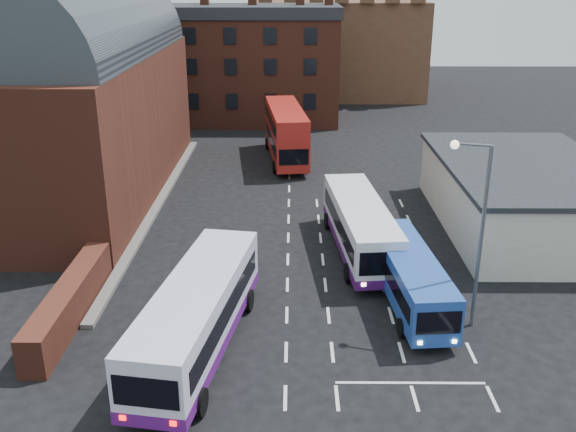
{
  "coord_description": "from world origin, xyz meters",
  "views": [
    {
      "loc": [
        0.26,
        -24.63,
        15.37
      ],
      "look_at": [
        0.0,
        10.0,
        2.2
      ],
      "focal_mm": 40.0,
      "sensor_mm": 36.0,
      "label": 1
    }
  ],
  "objects_px": {
    "bus_red_double": "(286,133)",
    "pedestrian_red": "(141,381)",
    "bus_white_inbound": "(360,224)",
    "bus_blue": "(410,275)",
    "street_lamp": "(476,219)",
    "bus_white_outbound": "(197,311)",
    "pedestrian_beige": "(190,342)"
  },
  "relations": [
    {
      "from": "pedestrian_beige",
      "to": "bus_white_outbound",
      "type": "bearing_deg",
      "value": -110.99
    },
    {
      "from": "bus_white_inbound",
      "to": "street_lamp",
      "type": "bearing_deg",
      "value": 111.8
    },
    {
      "from": "street_lamp",
      "to": "pedestrian_red",
      "type": "bearing_deg",
      "value": -158.18
    },
    {
      "from": "bus_white_inbound",
      "to": "street_lamp",
      "type": "distance_m",
      "value": 9.74
    },
    {
      "from": "bus_white_inbound",
      "to": "bus_red_double",
      "type": "xyz_separation_m",
      "value": [
        -4.47,
        19.77,
        0.63
      ]
    },
    {
      "from": "bus_blue",
      "to": "pedestrian_red",
      "type": "relative_size",
      "value": 6.71
    },
    {
      "from": "bus_white_inbound",
      "to": "pedestrian_red",
      "type": "height_order",
      "value": "bus_white_inbound"
    },
    {
      "from": "bus_white_outbound",
      "to": "pedestrian_red",
      "type": "xyz_separation_m",
      "value": [
        -1.77,
        -3.31,
        -1.18
      ]
    },
    {
      "from": "bus_white_outbound",
      "to": "street_lamp",
      "type": "height_order",
      "value": "street_lamp"
    },
    {
      "from": "bus_white_inbound",
      "to": "bus_red_double",
      "type": "height_order",
      "value": "bus_red_double"
    },
    {
      "from": "bus_white_outbound",
      "to": "bus_blue",
      "type": "relative_size",
      "value": 1.25
    },
    {
      "from": "street_lamp",
      "to": "pedestrian_beige",
      "type": "bearing_deg",
      "value": -166.82
    },
    {
      "from": "bus_white_inbound",
      "to": "pedestrian_beige",
      "type": "height_order",
      "value": "bus_white_inbound"
    },
    {
      "from": "bus_red_double",
      "to": "bus_white_outbound",
      "type": "bearing_deg",
      "value": 76.86
    },
    {
      "from": "bus_white_outbound",
      "to": "street_lamp",
      "type": "relative_size",
      "value": 1.39
    },
    {
      "from": "bus_white_inbound",
      "to": "pedestrian_red",
      "type": "relative_size",
      "value": 7.96
    },
    {
      "from": "bus_blue",
      "to": "bus_red_double",
      "type": "distance_m",
      "value": 26.59
    },
    {
      "from": "bus_white_inbound",
      "to": "bus_blue",
      "type": "distance_m",
      "value": 6.33
    },
    {
      "from": "pedestrian_red",
      "to": "bus_red_double",
      "type": "bearing_deg",
      "value": -98.25
    },
    {
      "from": "street_lamp",
      "to": "pedestrian_beige",
      "type": "xyz_separation_m",
      "value": [
        -12.35,
        -2.89,
        -4.46
      ]
    },
    {
      "from": "bus_blue",
      "to": "pedestrian_beige",
      "type": "xyz_separation_m",
      "value": [
        -10.05,
        -4.96,
        -0.73
      ]
    },
    {
      "from": "bus_red_double",
      "to": "street_lamp",
      "type": "relative_size",
      "value": 1.35
    },
    {
      "from": "bus_red_double",
      "to": "pedestrian_red",
      "type": "distance_m",
      "value": 33.88
    },
    {
      "from": "bus_white_inbound",
      "to": "bus_blue",
      "type": "relative_size",
      "value": 1.19
    },
    {
      "from": "bus_blue",
      "to": "pedestrian_red",
      "type": "bearing_deg",
      "value": 28.55
    },
    {
      "from": "bus_red_double",
      "to": "street_lamp",
      "type": "xyz_separation_m",
      "value": [
        8.63,
        -27.88,
        2.81
      ]
    },
    {
      "from": "bus_white_inbound",
      "to": "pedestrian_beige",
      "type": "bearing_deg",
      "value": 47.99
    },
    {
      "from": "bus_red_double",
      "to": "pedestrian_red",
      "type": "height_order",
      "value": "bus_red_double"
    },
    {
      "from": "bus_white_outbound",
      "to": "street_lamp",
      "type": "xyz_separation_m",
      "value": [
        12.09,
        2.24,
        3.36
      ]
    },
    {
      "from": "bus_red_double",
      "to": "pedestrian_red",
      "type": "bearing_deg",
      "value": 74.52
    },
    {
      "from": "bus_red_double",
      "to": "pedestrian_red",
      "type": "relative_size",
      "value": 8.13
    },
    {
      "from": "bus_red_double",
      "to": "pedestrian_beige",
      "type": "bearing_deg",
      "value": 76.51
    }
  ]
}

